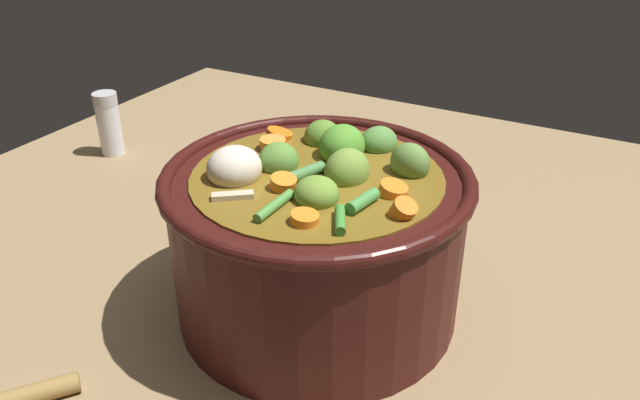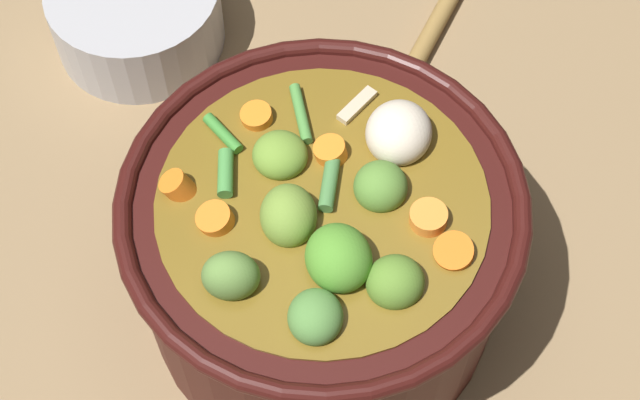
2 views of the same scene
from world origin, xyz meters
TOP-DOWN VIEW (x-y plane):
  - ground_plane at (0.00, 0.00)m, footprint 1.10×1.10m
  - cooking_pot at (0.00, -0.00)m, footprint 0.26×0.26m
  - small_saucepan at (-0.10, 0.28)m, footprint 0.18×0.23m

SIDE VIEW (x-z plane):
  - ground_plane at x=0.00m, z-range 0.00..0.00m
  - small_saucepan at x=-0.10m, z-range 0.00..0.06m
  - cooking_pot at x=0.00m, z-range -0.01..0.16m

